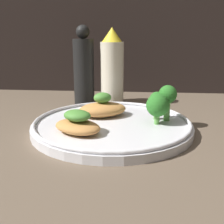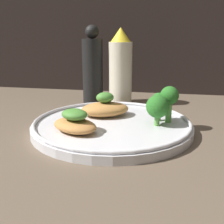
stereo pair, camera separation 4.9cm
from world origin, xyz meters
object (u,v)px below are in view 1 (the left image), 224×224
Objects in this scene: broccoli_bunch at (161,102)px; sauce_bottle at (112,69)px; pepper_grinder at (84,69)px; plate at (112,125)px.

sauce_bottle is at bearing 119.82° from broccoli_bunch.
sauce_bottle is at bearing 0.00° from pepper_grinder.
plate is 1.52× the size of pepper_grinder.
pepper_grinder reaches higher than plate.
broccoli_bunch is at bearing 9.01° from plate.
plate is at bearing -85.06° from sauce_bottle.
plate is 20.47cm from sauce_bottle.
pepper_grinder reaches higher than sauce_bottle.
sauce_bottle is at bearing 94.94° from plate.
sauce_bottle is (-1.64, 18.93, 7.62)cm from plate.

